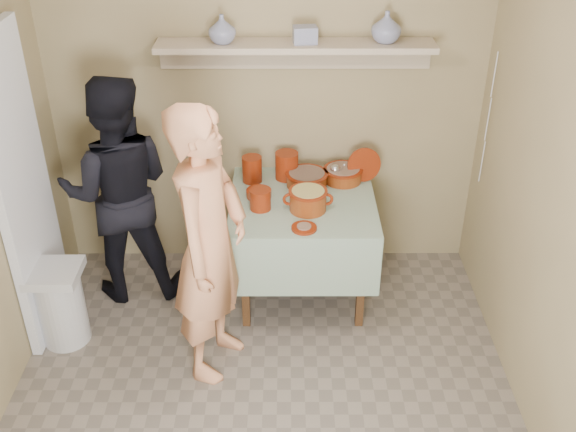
{
  "coord_description": "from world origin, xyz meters",
  "views": [
    {
      "loc": [
        0.14,
        -2.63,
        3.0
      ],
      "look_at": [
        0.15,
        0.75,
        0.95
      ],
      "focal_mm": 42.0,
      "sensor_mm": 36.0,
      "label": 1
    }
  ],
  "objects_px": {
    "person_cook": "(210,246)",
    "person_helper": "(118,191)",
    "serving_table": "(303,214)",
    "cazuela_rice": "(308,198)",
    "trash_bin": "(61,304)"
  },
  "relations": [
    {
      "from": "person_cook",
      "to": "person_helper",
      "type": "height_order",
      "value": "person_cook"
    },
    {
      "from": "serving_table",
      "to": "cazuela_rice",
      "type": "height_order",
      "value": "cazuela_rice"
    },
    {
      "from": "person_cook",
      "to": "cazuela_rice",
      "type": "xyz_separation_m",
      "value": [
        0.58,
        0.58,
        -0.02
      ]
    },
    {
      "from": "person_helper",
      "to": "cazuela_rice",
      "type": "bearing_deg",
      "value": 165.1
    },
    {
      "from": "cazuela_rice",
      "to": "trash_bin",
      "type": "height_order",
      "value": "cazuela_rice"
    },
    {
      "from": "serving_table",
      "to": "cazuela_rice",
      "type": "bearing_deg",
      "value": -77.69
    },
    {
      "from": "serving_table",
      "to": "trash_bin",
      "type": "distance_m",
      "value": 1.68
    },
    {
      "from": "person_helper",
      "to": "serving_table",
      "type": "relative_size",
      "value": 1.66
    },
    {
      "from": "person_helper",
      "to": "serving_table",
      "type": "xyz_separation_m",
      "value": [
        1.24,
        -0.03,
        -0.16
      ]
    },
    {
      "from": "person_cook",
      "to": "person_helper",
      "type": "xyz_separation_m",
      "value": [
        -0.69,
        0.75,
        -0.06
      ]
    },
    {
      "from": "trash_bin",
      "to": "cazuela_rice",
      "type": "bearing_deg",
      "value": 13.57
    },
    {
      "from": "serving_table",
      "to": "trash_bin",
      "type": "xyz_separation_m",
      "value": [
        -1.56,
        -0.52,
        -0.36
      ]
    },
    {
      "from": "person_cook",
      "to": "serving_table",
      "type": "relative_size",
      "value": 1.78
    },
    {
      "from": "person_cook",
      "to": "person_helper",
      "type": "distance_m",
      "value": 1.02
    },
    {
      "from": "person_helper",
      "to": "trash_bin",
      "type": "distance_m",
      "value": 0.82
    }
  ]
}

